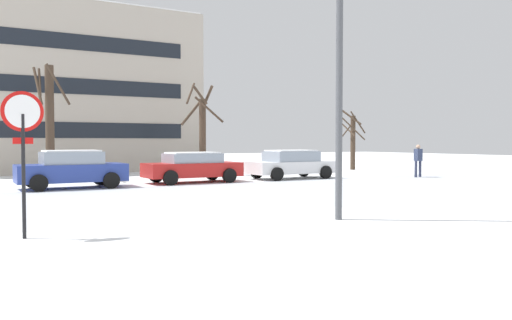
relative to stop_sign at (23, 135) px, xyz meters
The scene contains 12 objects.
ground_plane 3.88m from the stop_sign, 31.05° to the left, with size 120.00×120.00×0.00m, color white.
road_surface 6.33m from the stop_sign, 61.45° to the left, with size 80.00×9.11×0.00m.
stop_sign is the anchor object (origin of this frame).
street_lamp 7.26m from the stop_sign, ahead, with size 1.78×0.36×6.12m.
parked_car_blue 10.91m from the stop_sign, 76.11° to the left, with size 4.10×2.04×1.50m.
parked_car_red 13.42m from the stop_sign, 54.14° to the left, with size 4.32×2.08×1.37m.
parked_car_white 16.95m from the stop_sign, 39.49° to the left, with size 4.46×2.15×1.42m.
pedestrian_crossing 21.11m from the stop_sign, 23.46° to the left, with size 0.52×0.46×1.69m.
tree_far_left 18.26m from the stop_sign, 56.21° to the left, with size 2.01×2.04×5.12m.
tree_far_right 26.10m from the stop_sign, 36.51° to the left, with size 1.61×1.73×3.95m.
tree_far_mid 15.18m from the stop_sign, 80.96° to the left, with size 1.60×1.41×5.39m.
building_far_left 24.62m from the stop_sign, 79.46° to the left, with size 15.64×8.38×10.07m.
Camera 1 is at (-3.75, -12.23, 1.83)m, focal length 35.84 mm.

